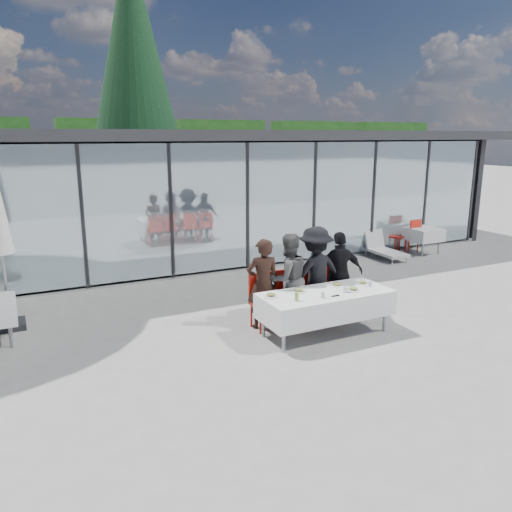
{
  "coord_description": "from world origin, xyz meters",
  "views": [
    {
      "loc": [
        -4.15,
        -7.07,
        3.32
      ],
      "look_at": [
        -0.11,
        1.2,
        1.09
      ],
      "focal_mm": 35.0,
      "sensor_mm": 36.0,
      "label": 1
    }
  ],
  "objects_px": {
    "diner_b": "(288,279)",
    "conifer_tree": "(134,63)",
    "spare_table_right": "(424,234)",
    "spare_chair_b": "(412,234)",
    "diner_chair_c": "(315,290)",
    "diner_chair_a": "(263,298)",
    "diner_chair_d": "(339,286)",
    "juice_bottle": "(297,297)",
    "diner_a": "(263,284)",
    "plate_c": "(338,285)",
    "diner_d": "(339,273)",
    "diner_chair_b": "(288,294)",
    "diner_c": "(315,273)",
    "dining_table": "(325,304)",
    "plate_extra": "(353,289)",
    "spare_chair_a": "(394,233)",
    "plate_b": "(299,290)",
    "plate_d": "(363,283)",
    "folded_eyeglasses": "(336,296)",
    "lounger": "(382,248)",
    "plate_a": "(271,295)"
  },
  "relations": [
    {
      "from": "diner_chair_c",
      "to": "diner_b",
      "type": "bearing_deg",
      "value": -179.68
    },
    {
      "from": "diner_chair_d",
      "to": "plate_c",
      "type": "height_order",
      "value": "diner_chair_d"
    },
    {
      "from": "diner_chair_c",
      "to": "diner_chair_a",
      "type": "bearing_deg",
      "value": 180.0
    },
    {
      "from": "diner_b",
      "to": "conifer_tree",
      "type": "relative_size",
      "value": 0.16
    },
    {
      "from": "diner_chair_a",
      "to": "conifer_tree",
      "type": "xyz_separation_m",
      "value": [
        0.88,
        12.63,
        5.45
      ]
    },
    {
      "from": "spare_chair_a",
      "to": "diner_a",
      "type": "bearing_deg",
      "value": -149.25
    },
    {
      "from": "spare_chair_a",
      "to": "diner_chair_a",
      "type": "bearing_deg",
      "value": -149.27
    },
    {
      "from": "diner_a",
      "to": "plate_c",
      "type": "height_order",
      "value": "diner_a"
    },
    {
      "from": "spare_table_right",
      "to": "spare_chair_a",
      "type": "height_order",
      "value": "spare_chair_a"
    },
    {
      "from": "dining_table",
      "to": "spare_table_right",
      "type": "bearing_deg",
      "value": 32.82
    },
    {
      "from": "plate_c",
      "to": "spare_chair_a",
      "type": "xyz_separation_m",
      "value": [
        4.97,
        4.22,
        -0.24
      ]
    },
    {
      "from": "plate_a",
      "to": "folded_eyeglasses",
      "type": "xyz_separation_m",
      "value": [
        0.96,
        -0.44,
        -0.02
      ]
    },
    {
      "from": "dining_table",
      "to": "spare_table_right",
      "type": "distance_m",
      "value": 7.03
    },
    {
      "from": "spare_chair_a",
      "to": "plate_a",
      "type": "bearing_deg",
      "value": -146.13
    },
    {
      "from": "plate_b",
      "to": "spare_chair_a",
      "type": "bearing_deg",
      "value": 36.14
    },
    {
      "from": "diner_c",
      "to": "plate_c",
      "type": "bearing_deg",
      "value": 99.05
    },
    {
      "from": "diner_chair_d",
      "to": "juice_bottle",
      "type": "bearing_deg",
      "value": -147.9
    },
    {
      "from": "plate_extra",
      "to": "spare_chair_b",
      "type": "distance_m",
      "value": 6.73
    },
    {
      "from": "diner_chair_b",
      "to": "spare_table_right",
      "type": "height_order",
      "value": "diner_chair_b"
    },
    {
      "from": "plate_a",
      "to": "spare_chair_a",
      "type": "height_order",
      "value": "spare_chair_a"
    },
    {
      "from": "diner_chair_a",
      "to": "plate_b",
      "type": "distance_m",
      "value": 0.72
    },
    {
      "from": "plate_d",
      "to": "folded_eyeglasses",
      "type": "relative_size",
      "value": 1.91
    },
    {
      "from": "diner_a",
      "to": "plate_c",
      "type": "xyz_separation_m",
      "value": [
        1.19,
        -0.55,
        -0.03
      ]
    },
    {
      "from": "diner_a",
      "to": "diner_b",
      "type": "height_order",
      "value": "diner_b"
    },
    {
      "from": "spare_table_right",
      "to": "spare_chair_b",
      "type": "height_order",
      "value": "spare_chair_b"
    },
    {
      "from": "diner_chair_b",
      "to": "plate_extra",
      "type": "height_order",
      "value": "diner_chair_b"
    },
    {
      "from": "dining_table",
      "to": "lounger",
      "type": "height_order",
      "value": "dining_table"
    },
    {
      "from": "spare_table_right",
      "to": "diner_chair_b",
      "type": "bearing_deg",
      "value": -153.79
    },
    {
      "from": "diner_chair_b",
      "to": "diner_c",
      "type": "height_order",
      "value": "diner_c"
    },
    {
      "from": "diner_d",
      "to": "spare_table_right",
      "type": "relative_size",
      "value": 1.84
    },
    {
      "from": "diner_a",
      "to": "diner_b",
      "type": "xyz_separation_m",
      "value": [
        0.5,
        0.0,
        0.02
      ]
    },
    {
      "from": "plate_c",
      "to": "folded_eyeglasses",
      "type": "xyz_separation_m",
      "value": [
        -0.36,
        -0.46,
        -0.02
      ]
    },
    {
      "from": "spare_table_right",
      "to": "spare_chair_b",
      "type": "bearing_deg",
      "value": 127.78
    },
    {
      "from": "diner_b",
      "to": "conifer_tree",
      "type": "xyz_separation_m",
      "value": [
        0.38,
        12.64,
        5.16
      ]
    },
    {
      "from": "plate_a",
      "to": "spare_chair_b",
      "type": "xyz_separation_m",
      "value": [
        6.65,
        3.88,
        -0.24
      ]
    },
    {
      "from": "diner_chair_c",
      "to": "diner_chair_d",
      "type": "bearing_deg",
      "value": 0.0
    },
    {
      "from": "spare_table_right",
      "to": "lounger",
      "type": "relative_size",
      "value": 0.64
    },
    {
      "from": "diner_chair_b",
      "to": "folded_eyeglasses",
      "type": "relative_size",
      "value": 6.96
    },
    {
      "from": "diner_d",
      "to": "diner_chair_d",
      "type": "bearing_deg",
      "value": -77.3
    },
    {
      "from": "dining_table",
      "to": "spare_chair_a",
      "type": "distance_m",
      "value": 6.94
    },
    {
      "from": "spare_chair_a",
      "to": "diner_d",
      "type": "bearing_deg",
      "value": -141.12
    },
    {
      "from": "dining_table",
      "to": "plate_extra",
      "type": "bearing_deg",
      "value": -16.9
    },
    {
      "from": "diner_chair_c",
      "to": "spare_chair_a",
      "type": "height_order",
      "value": "same"
    },
    {
      "from": "diner_chair_b",
      "to": "plate_c",
      "type": "distance_m",
      "value": 0.92
    },
    {
      "from": "diner_chair_a",
      "to": "diner_d",
      "type": "relative_size",
      "value": 0.62
    },
    {
      "from": "diner_c",
      "to": "diner_chair_c",
      "type": "distance_m",
      "value": 0.33
    },
    {
      "from": "diner_b",
      "to": "diner_chair_c",
      "type": "bearing_deg",
      "value": -179.39
    },
    {
      "from": "diner_c",
      "to": "spare_chair_b",
      "type": "xyz_separation_m",
      "value": [
        5.45,
        3.32,
        -0.33
      ]
    },
    {
      "from": "diner_chair_a",
      "to": "plate_d",
      "type": "relative_size",
      "value": 3.65
    },
    {
      "from": "juice_bottle",
      "to": "lounger",
      "type": "relative_size",
      "value": 0.11
    }
  ]
}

